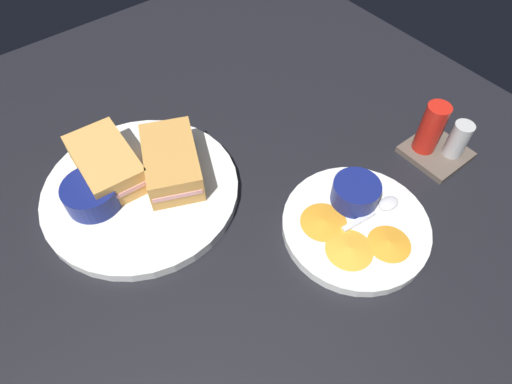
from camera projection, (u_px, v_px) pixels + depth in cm
name	position (u px, v px, depth cm)	size (l,w,h in cm)	color
ground_plane	(220.00, 197.00, 67.25)	(110.00, 110.00, 3.00)	black
plate_sandwich_main	(141.00, 191.00, 65.12)	(28.89, 28.89, 1.60)	silver
sandwich_half_near	(171.00, 162.00, 64.37)	(14.96, 12.20, 4.80)	#C68C42
sandwich_half_far	(107.00, 164.00, 64.13)	(13.69, 8.43, 4.80)	tan
ramekin_dark_sauce	(92.00, 193.00, 61.36)	(7.97, 7.97, 3.62)	navy
spoon_by_dark_ramekin	(137.00, 187.00, 64.05)	(4.05, 9.90, 0.80)	silver
plate_chips_companion	(355.00, 226.00, 61.29)	(20.59, 20.59, 1.60)	silver
ramekin_light_gravy	(356.00, 192.00, 61.63)	(6.75, 6.75, 3.46)	navy
spoon_by_gravy_ramekin	(382.00, 207.00, 61.84)	(2.52, 9.95, 0.80)	silver
plantain_chip_scatter	(352.00, 237.00, 58.96)	(16.40, 13.01, 0.60)	gold
condiment_caddy	(439.00, 139.00, 68.09)	(9.00, 9.00, 9.50)	brown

